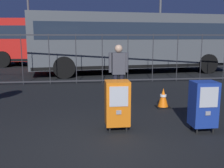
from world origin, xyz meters
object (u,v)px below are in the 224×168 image
traffic_cone (163,98)px  bus_far (65,39)px  newspaper_box_primary (203,104)px  bus_near (133,40)px  newspaper_box_secondary (117,103)px  pedestrian (119,71)px  street_light_near_right (28,2)px

traffic_cone → bus_far: (-3.16, 10.95, 1.45)m
bus_far → newspaper_box_primary: bearing=-67.1°
bus_near → newspaper_box_secondary: bearing=-109.8°
newspaper_box_primary → bus_far: size_ratio=0.09×
pedestrian → bus_near: bus_near is taller
newspaper_box_secondary → bus_near: size_ratio=0.10×
newspaper_box_secondary → bus_far: size_ratio=0.09×
pedestrian → bus_far: 10.64m
newspaper_box_secondary → traffic_cone: (1.47, 1.56, -0.31)m
newspaper_box_primary → street_light_near_right: size_ratio=0.15×
pedestrian → street_light_near_right: 11.84m
pedestrian → street_light_near_right: bearing=112.1°
newspaper_box_primary → newspaper_box_secondary: 1.72m
bus_near → bus_far: 5.43m
newspaper_box_primary → bus_near: (0.35, 8.84, 1.14)m
newspaper_box_secondary → bus_near: 8.88m
newspaper_box_secondary → bus_near: (2.04, 8.57, 1.14)m
newspaper_box_primary → bus_near: bearing=87.7°
traffic_cone → pedestrian: bearing=154.9°
newspaper_box_secondary → pedestrian: (0.33, 2.10, 0.38)m
newspaper_box_secondary → bus_far: bus_far is taller
newspaper_box_primary → bus_far: 13.27m
pedestrian → bus_far: (-2.02, 10.42, 0.76)m
newspaper_box_secondary → traffic_cone: bearing=46.8°
street_light_near_right → newspaper_box_secondary: bearing=-72.6°
traffic_cone → street_light_near_right: size_ratio=0.08×
bus_near → bus_far: size_ratio=1.00×
newspaper_box_secondary → pedestrian: 2.16m
bus_near → street_light_near_right: bearing=139.3°
bus_far → street_light_near_right: size_ratio=1.53×
pedestrian → traffic_cone: pedestrian is taller
newspaper_box_secondary → street_light_near_right: street_light_near_right is taller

